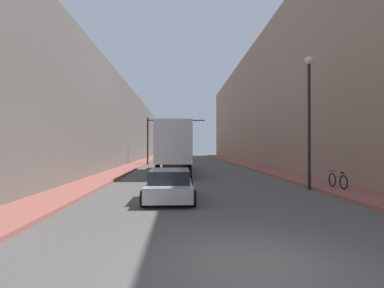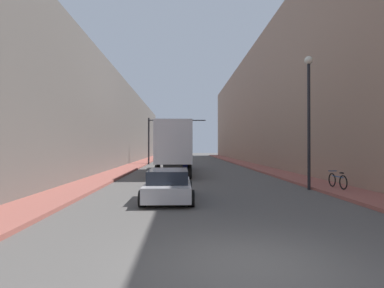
# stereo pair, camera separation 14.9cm
# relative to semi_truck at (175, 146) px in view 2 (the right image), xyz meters

# --- Properties ---
(ground_plane) EXTENTS (200.00, 200.00, 0.00)m
(ground_plane) POSITION_rel_semi_truck_xyz_m (1.85, -20.40, -2.32)
(ground_plane) COLOR #565451
(sidewalk_right) EXTENTS (2.26, 80.00, 0.15)m
(sidewalk_right) POSITION_rel_semi_truck_xyz_m (8.61, 9.60, -2.24)
(sidewalk_right) COLOR #9E564C
(sidewalk_right) RESTS_ON ground
(sidewalk_left) EXTENTS (2.26, 80.00, 0.15)m
(sidewalk_left) POSITION_rel_semi_truck_xyz_m (-4.92, 9.60, -2.24)
(sidewalk_left) COLOR #9E564C
(sidewalk_left) RESTS_ON ground
(building_right) EXTENTS (6.00, 80.00, 15.34)m
(building_right) POSITION_rel_semi_truck_xyz_m (12.75, 9.60, 5.35)
(building_right) COLOR #997A66
(building_right) RESTS_ON ground
(building_left) EXTENTS (6.00, 80.00, 10.11)m
(building_left) POSITION_rel_semi_truck_xyz_m (-9.05, 9.60, 2.74)
(building_left) COLOR #66605B
(building_left) RESTS_ON ground
(semi_truck) EXTENTS (2.60, 13.14, 4.13)m
(semi_truck) POSITION_rel_semi_truck_xyz_m (0.00, 0.00, 0.00)
(semi_truck) COLOR silver
(semi_truck) RESTS_ON ground
(sedan_car) EXTENTS (2.11, 4.34, 1.31)m
(sedan_car) POSITION_rel_semi_truck_xyz_m (0.01, -13.22, -1.69)
(sedan_car) COLOR #B7B7BC
(sedan_car) RESTS_ON ground
(traffic_signal_gantry) EXTENTS (7.37, 0.35, 5.95)m
(traffic_signal_gantry) POSITION_rel_semi_truck_xyz_m (-1.78, 12.20, 1.87)
(traffic_signal_gantry) COLOR black
(traffic_signal_gantry) RESTS_ON ground
(street_lamp) EXTENTS (0.44, 0.44, 7.11)m
(street_lamp) POSITION_rel_semi_truck_xyz_m (7.33, -10.48, 2.21)
(street_lamp) COLOR black
(street_lamp) RESTS_ON ground
(parked_bicycle) EXTENTS (0.44, 1.82, 0.86)m
(parked_bicycle) POSITION_rel_semi_truck_xyz_m (8.60, -10.98, -1.79)
(parked_bicycle) COLOR black
(parked_bicycle) RESTS_ON sidewalk_right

